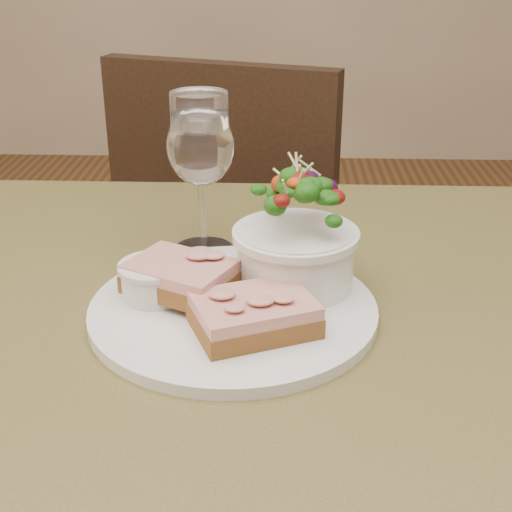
{
  "coord_description": "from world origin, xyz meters",
  "views": [
    {
      "loc": [
        0.04,
        -0.62,
        1.1
      ],
      "look_at": [
        0.01,
        0.01,
        0.81
      ],
      "focal_mm": 50.0,
      "sensor_mm": 36.0,
      "label": 1
    }
  ],
  "objects_px": {
    "cafe_table": "(244,398)",
    "dinner_plate": "(233,310)",
    "salad_bowl": "(296,232)",
    "wine_glass": "(201,151)",
    "ramekin": "(155,278)",
    "sandwich_back": "(180,276)",
    "chair_far": "(254,331)",
    "sandwich_front": "(254,314)"
  },
  "relations": [
    {
      "from": "sandwich_front",
      "to": "sandwich_back",
      "type": "bearing_deg",
      "value": 118.5
    },
    {
      "from": "cafe_table",
      "to": "ramekin",
      "type": "distance_m",
      "value": 0.16
    },
    {
      "from": "sandwich_front",
      "to": "salad_bowl",
      "type": "relative_size",
      "value": 1.03
    },
    {
      "from": "cafe_table",
      "to": "salad_bowl",
      "type": "xyz_separation_m",
      "value": [
        0.05,
        0.05,
        0.17
      ]
    },
    {
      "from": "sandwich_back",
      "to": "ramekin",
      "type": "distance_m",
      "value": 0.03
    },
    {
      "from": "chair_far",
      "to": "salad_bowl",
      "type": "xyz_separation_m",
      "value": [
        0.07,
        -0.69,
        0.53
      ]
    },
    {
      "from": "salad_bowl",
      "to": "sandwich_back",
      "type": "bearing_deg",
      "value": -164.16
    },
    {
      "from": "sandwich_back",
      "to": "wine_glass",
      "type": "xyz_separation_m",
      "value": [
        0.01,
        0.14,
        0.09
      ]
    },
    {
      "from": "cafe_table",
      "to": "wine_glass",
      "type": "relative_size",
      "value": 4.57
    },
    {
      "from": "sandwich_front",
      "to": "wine_glass",
      "type": "relative_size",
      "value": 0.75
    },
    {
      "from": "ramekin",
      "to": "sandwich_back",
      "type": "bearing_deg",
      "value": 0.01
    },
    {
      "from": "dinner_plate",
      "to": "ramekin",
      "type": "xyz_separation_m",
      "value": [
        -0.08,
        0.02,
        0.03
      ]
    },
    {
      "from": "dinner_plate",
      "to": "sandwich_back",
      "type": "relative_size",
      "value": 2.31
    },
    {
      "from": "dinner_plate",
      "to": "sandwich_back",
      "type": "bearing_deg",
      "value": 164.19
    },
    {
      "from": "sandwich_front",
      "to": "wine_glass",
      "type": "bearing_deg",
      "value": 86.11
    },
    {
      "from": "dinner_plate",
      "to": "ramekin",
      "type": "distance_m",
      "value": 0.08
    },
    {
      "from": "cafe_table",
      "to": "dinner_plate",
      "type": "height_order",
      "value": "dinner_plate"
    },
    {
      "from": "chair_far",
      "to": "wine_glass",
      "type": "height_order",
      "value": "wine_glass"
    },
    {
      "from": "cafe_table",
      "to": "dinner_plate",
      "type": "relative_size",
      "value": 2.8
    },
    {
      "from": "dinner_plate",
      "to": "ramekin",
      "type": "height_order",
      "value": "ramekin"
    },
    {
      "from": "dinner_plate",
      "to": "salad_bowl",
      "type": "bearing_deg",
      "value": 37.88
    },
    {
      "from": "ramekin",
      "to": "salad_bowl",
      "type": "xyz_separation_m",
      "value": [
        0.14,
        0.03,
        0.04
      ]
    },
    {
      "from": "chair_far",
      "to": "dinner_plate",
      "type": "distance_m",
      "value": 0.87
    },
    {
      "from": "cafe_table",
      "to": "chair_far",
      "type": "distance_m",
      "value": 0.81
    },
    {
      "from": "chair_far",
      "to": "salad_bowl",
      "type": "bearing_deg",
      "value": 114.28
    },
    {
      "from": "ramekin",
      "to": "salad_bowl",
      "type": "bearing_deg",
      "value": 13.01
    },
    {
      "from": "dinner_plate",
      "to": "wine_glass",
      "type": "height_order",
      "value": "wine_glass"
    },
    {
      "from": "sandwich_back",
      "to": "wine_glass",
      "type": "height_order",
      "value": "wine_glass"
    },
    {
      "from": "sandwich_front",
      "to": "wine_glass",
      "type": "height_order",
      "value": "wine_glass"
    },
    {
      "from": "cafe_table",
      "to": "sandwich_back",
      "type": "bearing_deg",
      "value": 168.41
    },
    {
      "from": "sandwich_back",
      "to": "sandwich_front",
      "type": "bearing_deg",
      "value": -11.78
    },
    {
      "from": "chair_far",
      "to": "sandwich_front",
      "type": "height_order",
      "value": "chair_far"
    },
    {
      "from": "sandwich_back",
      "to": "cafe_table",
      "type": "bearing_deg",
      "value": 15.38
    },
    {
      "from": "salad_bowl",
      "to": "wine_glass",
      "type": "distance_m",
      "value": 0.16
    },
    {
      "from": "wine_glass",
      "to": "sandwich_back",
      "type": "bearing_deg",
      "value": -93.27
    },
    {
      "from": "chair_far",
      "to": "sandwich_front",
      "type": "relative_size",
      "value": 6.87
    },
    {
      "from": "salad_bowl",
      "to": "wine_glass",
      "type": "relative_size",
      "value": 0.73
    },
    {
      "from": "cafe_table",
      "to": "salad_bowl",
      "type": "bearing_deg",
      "value": 41.75
    },
    {
      "from": "chair_far",
      "to": "sandwich_front",
      "type": "distance_m",
      "value": 0.92
    },
    {
      "from": "cafe_table",
      "to": "dinner_plate",
      "type": "xyz_separation_m",
      "value": [
        -0.01,
        -0.0,
        0.11
      ]
    },
    {
      "from": "ramekin",
      "to": "chair_far",
      "type": "bearing_deg",
      "value": 84.45
    },
    {
      "from": "sandwich_front",
      "to": "salad_bowl",
      "type": "bearing_deg",
      "value": 44.72
    }
  ]
}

